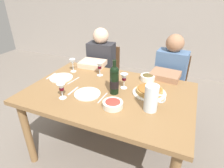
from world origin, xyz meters
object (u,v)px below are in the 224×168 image
(dining_table, at_px, (109,100))
(dinner_plate_right_setting, at_px, (61,78))
(baked_tart, at_px, (149,91))
(wine_glass_centre, at_px, (124,78))
(diner_left, at_px, (98,72))
(chair_left, at_px, (105,73))
(diner_right, at_px, (167,83))
(water_pitcher, at_px, (151,100))
(wine_glass_right_diner, at_px, (61,88))
(chair_right, at_px, (170,84))
(salad_bowl, at_px, (113,104))
(wine_glass_spare, at_px, (73,63))
(dinner_plate_left_setting, at_px, (87,94))
(wine_glass_left_diner, at_px, (100,66))
(olive_bowl, at_px, (148,77))
(wine_bottle, at_px, (114,80))

(dining_table, bearing_deg, dinner_plate_right_setting, 174.81)
(baked_tart, distance_m, dinner_plate_right_setting, 0.92)
(wine_glass_centre, relative_size, diner_left, 0.13)
(chair_left, relative_size, diner_right, 0.75)
(water_pitcher, height_order, wine_glass_centre, water_pitcher)
(wine_glass_right_diner, distance_m, diner_left, 0.95)
(dining_table, relative_size, chair_right, 1.72)
(salad_bowl, xyz_separation_m, wine_glass_spare, (-0.68, 0.47, 0.08))
(chair_left, bearing_deg, dinner_plate_left_setting, 102.51)
(salad_bowl, relative_size, wine_glass_left_diner, 1.11)
(chair_left, bearing_deg, wine_glass_left_diner, 106.19)
(baked_tart, xyz_separation_m, olive_bowl, (-0.08, 0.26, 0.00))
(salad_bowl, bearing_deg, wine_glass_spare, 145.54)
(wine_glass_spare, xyz_separation_m, dinner_plate_right_setting, (-0.02, -0.20, -0.10))
(wine_glass_spare, bearing_deg, diner_right, 22.54)
(diner_left, bearing_deg, wine_bottle, 123.05)
(chair_left, bearing_deg, water_pitcher, 126.23)
(olive_bowl, height_order, wine_glass_right_diner, wine_glass_right_diner)
(olive_bowl, height_order, dinner_plate_left_setting, olive_bowl)
(baked_tart, xyz_separation_m, wine_glass_right_diner, (-0.67, -0.37, 0.07))
(wine_glass_left_diner, bearing_deg, water_pitcher, -32.83)
(diner_left, bearing_deg, chair_left, -90.72)
(baked_tart, relative_size, chair_right, 0.35)
(dining_table, relative_size, wine_glass_left_diner, 10.20)
(chair_right, distance_m, diner_right, 0.26)
(salad_bowl, height_order, wine_glass_centre, wine_glass_centre)
(baked_tart, bearing_deg, wine_glass_left_diner, 163.68)
(wine_glass_right_diner, bearing_deg, wine_bottle, 34.31)
(dinner_plate_left_setting, relative_size, chair_right, 0.27)
(wine_glass_centre, bearing_deg, diner_left, 135.75)
(water_pitcher, relative_size, wine_glass_centre, 1.45)
(baked_tart, relative_size, wine_glass_right_diner, 2.17)
(water_pitcher, xyz_separation_m, diner_right, (0.02, 0.80, -0.24))
(wine_bottle, distance_m, diner_right, 0.82)
(dinner_plate_right_setting, distance_m, diner_left, 0.63)
(salad_bowl, bearing_deg, wine_glass_right_diner, -174.02)
(chair_right, height_order, diner_right, diner_right)
(chair_right, bearing_deg, wine_glass_spare, 37.74)
(baked_tart, distance_m, olive_bowl, 0.27)
(salad_bowl, relative_size, diner_left, 0.14)
(baked_tart, distance_m, wine_glass_spare, 0.92)
(olive_bowl, relative_size, wine_glass_centre, 0.99)
(dinner_plate_left_setting, bearing_deg, chair_left, 106.78)
(wine_glass_right_diner, height_order, dinner_plate_right_setting, wine_glass_right_diner)
(wine_glass_spare, bearing_deg, dinner_plate_right_setting, -94.64)
(baked_tart, bearing_deg, chair_left, 136.19)
(diner_left, relative_size, diner_right, 1.00)
(olive_bowl, distance_m, wine_glass_left_diner, 0.51)
(salad_bowl, bearing_deg, dining_table, 121.49)
(olive_bowl, bearing_deg, diner_right, 59.60)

